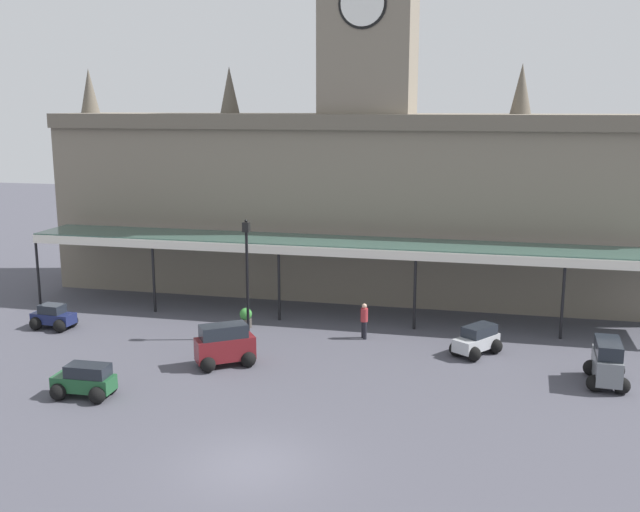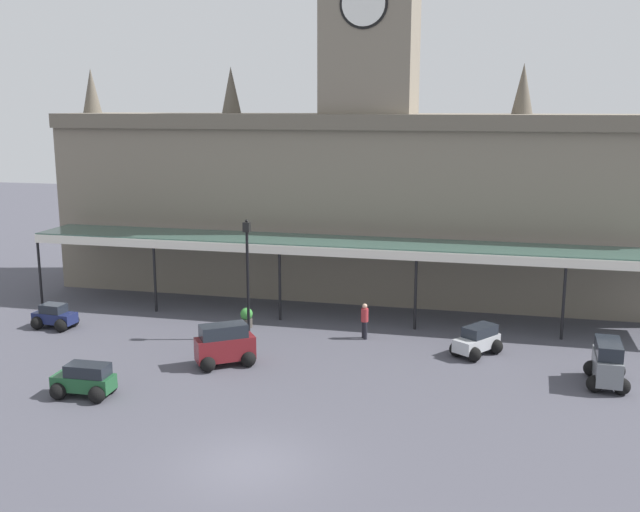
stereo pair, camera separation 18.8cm
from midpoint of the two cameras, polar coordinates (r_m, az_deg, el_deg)
ground_plane at (r=22.88m, az=-5.34°, el=-15.95°), size 140.00×140.00×0.00m
station_building at (r=41.14m, az=3.97°, el=5.49°), size 35.64×5.77×19.90m
entrance_canopy at (r=36.54m, az=2.61°, el=0.89°), size 33.87×3.26×3.91m
car_maroon_van at (r=30.67m, az=-7.24°, el=-7.03°), size 2.58×2.39×1.77m
car_silver_estate at (r=32.52m, az=12.28°, el=-6.56°), size 2.27×2.43×1.27m
car_navy_sedan at (r=37.72m, az=-19.79°, el=-4.55°), size 2.11×1.62×1.19m
car_grey_van at (r=30.49m, az=21.60°, el=-7.90°), size 1.67×2.44×1.77m
car_green_estate at (r=28.75m, az=-17.65°, el=-9.32°), size 2.27×1.57×1.27m
pedestrian_near_entrance at (r=33.88m, az=3.65°, el=-4.96°), size 0.34×0.36×1.67m
victorian_lamppost at (r=33.23m, az=-5.50°, el=-0.83°), size 0.30×0.30×5.59m
planter_by_canopy at (r=35.82m, az=-5.58°, el=-4.77°), size 0.60×0.60×0.96m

